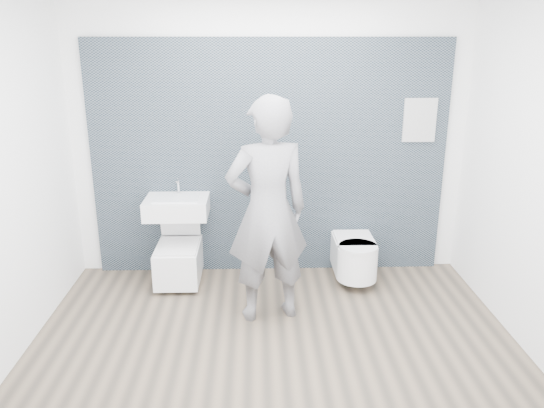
{
  "coord_description": "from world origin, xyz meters",
  "views": [
    {
      "loc": [
        -0.14,
        -3.82,
        2.4
      ],
      "look_at": [
        0.0,
        0.6,
        1.0
      ],
      "focal_mm": 35.0,
      "sensor_mm": 36.0,
      "label": 1
    }
  ],
  "objects_px": {
    "washbasin": "(177,206)",
    "visitor": "(268,211)",
    "toilet_square": "(179,260)",
    "toilet_rounded": "(355,257)"
  },
  "relations": [
    {
      "from": "washbasin",
      "to": "visitor",
      "type": "distance_m",
      "value": 1.18
    },
    {
      "from": "toilet_square",
      "to": "visitor",
      "type": "relative_size",
      "value": 0.42
    },
    {
      "from": "toilet_square",
      "to": "washbasin",
      "type": "bearing_deg",
      "value": 90.0
    },
    {
      "from": "toilet_square",
      "to": "toilet_rounded",
      "type": "distance_m",
      "value": 1.78
    },
    {
      "from": "toilet_square",
      "to": "toilet_rounded",
      "type": "height_order",
      "value": "toilet_square"
    },
    {
      "from": "toilet_square",
      "to": "visitor",
      "type": "bearing_deg",
      "value": -38.09
    },
    {
      "from": "toilet_square",
      "to": "visitor",
      "type": "xyz_separation_m",
      "value": [
        0.88,
        -0.69,
        0.74
      ]
    },
    {
      "from": "toilet_rounded",
      "to": "visitor",
      "type": "bearing_deg",
      "value": -143.88
    },
    {
      "from": "washbasin",
      "to": "visitor",
      "type": "height_order",
      "value": "visitor"
    },
    {
      "from": "washbasin",
      "to": "toilet_square",
      "type": "relative_size",
      "value": 0.75
    }
  ]
}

